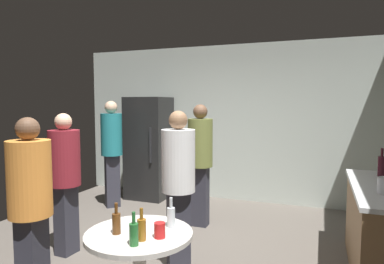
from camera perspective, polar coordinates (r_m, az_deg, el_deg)
The scene contains 15 objects.
ground_plane at distance 4.02m, azimuth -6.41°, elevation -20.86°, with size 5.20×5.20×0.10m, color #5B544C.
wall_back at distance 6.09m, azimuth 4.86°, elevation 1.55°, with size 5.32×0.06×2.70m, color beige.
refrigerator at distance 6.19m, azimuth -7.16°, elevation -2.60°, with size 0.70×0.68×1.80m.
wine_bottle_on_counter at distance 4.24m, azimuth 28.99°, elevation -4.91°, with size 0.08×0.08×0.31m.
foreground_table at distance 2.71m, azimuth -8.77°, elevation -18.22°, with size 0.80×0.80×0.73m.
beer_bottle_amber at distance 2.50m, azimuth -8.38°, elevation -15.62°, with size 0.06×0.06×0.23m.
beer_bottle_brown at distance 2.65m, azimuth -12.46°, elevation -14.49°, with size 0.06×0.06×0.23m.
beer_bottle_green at distance 2.42m, azimuth -9.64°, elevation -16.27°, with size 0.06×0.06×0.23m.
beer_bottle_clear at distance 2.73m, azimuth -3.51°, elevation -13.81°, with size 0.06×0.06×0.23m.
plastic_cup_red at distance 2.54m, azimuth -5.40°, elevation -15.94°, with size 0.08×0.08×0.11m, color red.
person_in_orange_shirt at distance 3.10m, azimuth -25.29°, elevation -10.01°, with size 0.38×0.38×1.58m.
person_in_white_shirt at distance 3.50m, azimuth -2.28°, elevation -7.52°, with size 0.47×0.47×1.62m.
person_in_olive_shirt at distance 4.70m, azimuth 1.37°, elevation -3.89°, with size 0.34×0.34×1.68m.
person_in_maroon_shirt at distance 4.07m, azimuth -20.38°, elevation -6.38°, with size 0.36×0.36×1.58m.
person_in_teal_shirt at distance 5.71m, azimuth -13.21°, elevation -2.15°, with size 0.48×0.48×1.73m.
Camera 1 is at (1.67, -3.22, 1.68)m, focal length 32.07 mm.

